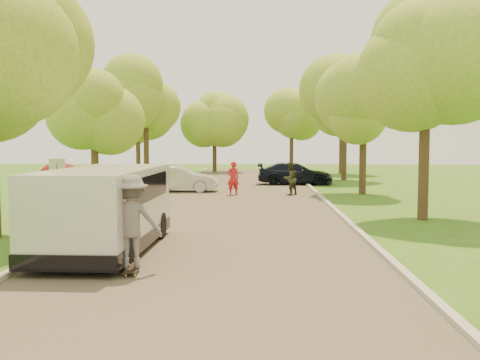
# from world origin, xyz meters

# --- Properties ---
(ground) EXTENTS (100.00, 100.00, 0.00)m
(ground) POSITION_xyz_m (0.00, 0.00, 0.00)
(ground) COLOR #3C5F16
(ground) RESTS_ON ground
(road) EXTENTS (8.00, 60.00, 0.01)m
(road) POSITION_xyz_m (0.00, 8.00, 0.01)
(road) COLOR #4C4438
(road) RESTS_ON ground
(curb_left) EXTENTS (0.18, 60.00, 0.12)m
(curb_left) POSITION_xyz_m (-4.05, 8.00, 0.06)
(curb_left) COLOR #B2AD9E
(curb_left) RESTS_ON ground
(curb_right) EXTENTS (0.18, 60.00, 0.12)m
(curb_right) POSITION_xyz_m (4.05, 8.00, 0.06)
(curb_right) COLOR #B2AD9E
(curb_right) RESTS_ON ground
(street_sign) EXTENTS (0.55, 0.06, 2.17)m
(street_sign) POSITION_xyz_m (-5.80, 4.00, 1.56)
(street_sign) COLOR #59595E
(street_sign) RESTS_ON ground
(red_shrub) EXTENTS (1.70, 1.70, 1.95)m
(red_shrub) POSITION_xyz_m (-6.30, 5.50, 1.10)
(red_shrub) COLOR #382619
(red_shrub) RESTS_ON ground
(tree_l_midb) EXTENTS (4.30, 4.20, 6.62)m
(tree_l_midb) POSITION_xyz_m (-6.81, 12.00, 4.59)
(tree_l_midb) COLOR #382619
(tree_l_midb) RESTS_ON ground
(tree_l_far) EXTENTS (4.92, 4.80, 7.79)m
(tree_l_far) POSITION_xyz_m (-6.39, 22.00, 5.47)
(tree_l_far) COLOR #382619
(tree_l_far) RESTS_ON ground
(tree_r_mida) EXTENTS (5.13, 5.00, 7.95)m
(tree_r_mida) POSITION_xyz_m (7.02, 5.00, 5.54)
(tree_r_mida) COLOR #382619
(tree_r_mida) RESTS_ON ground
(tree_r_midb) EXTENTS (4.51, 4.40, 7.01)m
(tree_r_midb) POSITION_xyz_m (6.60, 14.00, 4.88)
(tree_r_midb) COLOR #382619
(tree_r_midb) RESTS_ON ground
(tree_r_far) EXTENTS (5.33, 5.20, 8.34)m
(tree_r_far) POSITION_xyz_m (7.23, 24.00, 5.83)
(tree_r_far) COLOR #382619
(tree_r_far) RESTS_ON ground
(tree_bg_a) EXTENTS (5.12, 5.00, 7.72)m
(tree_bg_a) POSITION_xyz_m (-8.78, 30.00, 5.31)
(tree_bg_a) COLOR #382619
(tree_bg_a) RESTS_ON ground
(tree_bg_b) EXTENTS (5.12, 5.00, 7.95)m
(tree_bg_b) POSITION_xyz_m (8.22, 32.00, 5.54)
(tree_bg_b) COLOR #382619
(tree_bg_b) RESTS_ON ground
(tree_bg_c) EXTENTS (4.92, 4.80, 7.33)m
(tree_bg_c) POSITION_xyz_m (-2.79, 34.00, 5.02)
(tree_bg_c) COLOR #382619
(tree_bg_c) RESTS_ON ground
(tree_bg_d) EXTENTS (5.12, 5.00, 7.72)m
(tree_bg_d) POSITION_xyz_m (4.22, 36.00, 5.31)
(tree_bg_d) COLOR #382619
(tree_bg_d) RESTS_ON ground
(minivan) EXTENTS (2.29, 5.63, 2.08)m
(minivan) POSITION_xyz_m (-2.76, -0.75, 1.10)
(minivan) COLOR silver
(minivan) RESTS_ON ground
(silver_sedan) EXTENTS (4.15, 1.46, 1.36)m
(silver_sedan) POSITION_xyz_m (-3.30, 15.10, 0.68)
(silver_sedan) COLOR #BABABF
(silver_sedan) RESTS_ON ground
(dark_sedan) EXTENTS (4.78, 1.98, 1.38)m
(dark_sedan) POSITION_xyz_m (3.30, 20.11, 0.69)
(dark_sedan) COLOR black
(dark_sedan) RESTS_ON ground
(longboard) EXTENTS (0.42, 1.03, 0.12)m
(longboard) POSITION_xyz_m (-1.60, -2.90, 0.11)
(longboard) COLOR black
(longboard) RESTS_ON ground
(skateboarder) EXTENTS (1.35, 0.90, 1.95)m
(skateboarder) POSITION_xyz_m (-1.60, -2.90, 1.10)
(skateboarder) COLOR slate
(skateboarder) RESTS_ON longboard
(person_striped) EXTENTS (0.73, 0.59, 1.72)m
(person_striped) POSITION_xyz_m (-0.30, 13.36, 0.86)
(person_striped) COLOR red
(person_striped) RESTS_ON ground
(person_olive) EXTENTS (1.04, 1.03, 1.70)m
(person_olive) POSITION_xyz_m (2.62, 13.48, 0.85)
(person_olive) COLOR #2D2F1C
(person_olive) RESTS_ON ground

